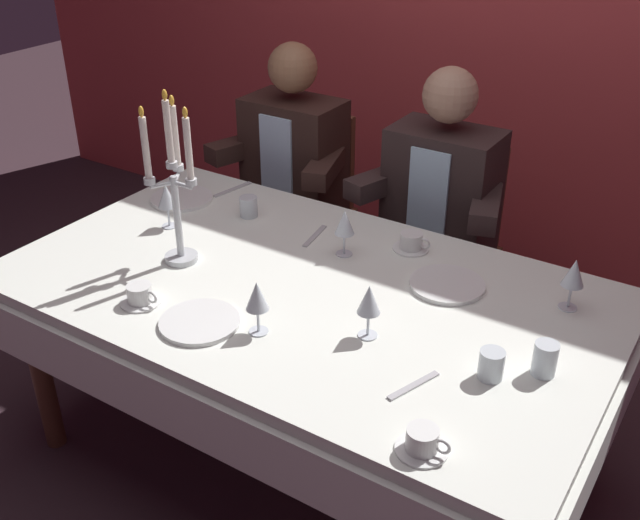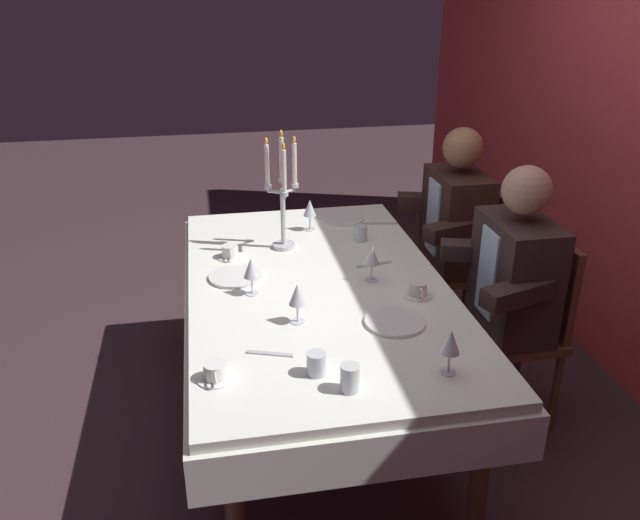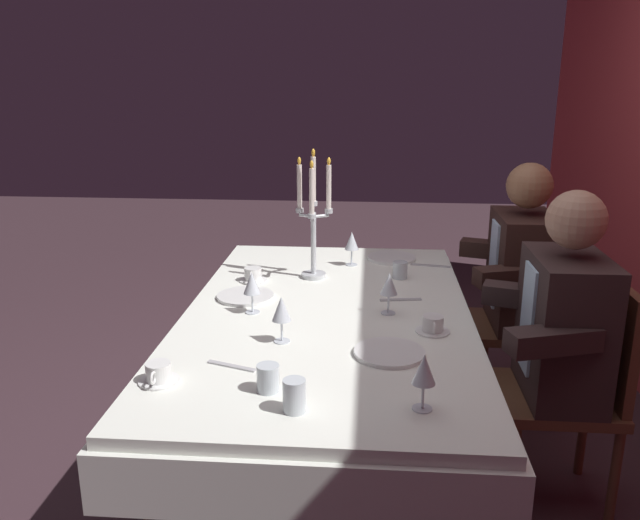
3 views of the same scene
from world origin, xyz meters
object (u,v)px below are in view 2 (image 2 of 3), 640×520
wine_glass_4 (297,296)px  coffee_cup_2 (230,252)px  dinner_plate_2 (395,322)px  wine_glass_1 (251,269)px  dinner_plate_1 (342,218)px  candelabra (283,197)px  wine_glass_3 (310,209)px  water_tumbler_0 (361,233)px  water_tumbler_1 (350,378)px  water_tumbler_2 (316,364)px  coffee_cup_0 (418,290)px  seated_diner_1 (516,276)px  seated_diner_0 (457,220)px  coffee_cup_1 (215,373)px  dining_table (318,308)px  dinner_plate_0 (235,276)px  wine_glass_0 (451,343)px  wine_glass_2 (372,256)px

wine_glass_4 → coffee_cup_2: bearing=-161.5°
dinner_plate_2 → wine_glass_1: wine_glass_1 is taller
dinner_plate_1 → coffee_cup_2: (0.40, -0.62, 0.02)m
candelabra → wine_glass_3: 0.30m
water_tumbler_0 → wine_glass_3: bearing=-130.0°
candelabra → water_tumbler_0: candelabra is taller
water_tumbler_1 → coffee_cup_2: 1.17m
wine_glass_1 → water_tumbler_2: (0.63, 0.16, -0.07)m
candelabra → wine_glass_1: 0.52m
candelabra → wine_glass_1: size_ratio=3.52×
dinner_plate_2 → coffee_cup_0: bearing=142.2°
dinner_plate_1 → wine_glass_3: bearing=-59.0°
wine_glass_3 → wine_glass_4: bearing=-12.5°
dinner_plate_1 → seated_diner_1: seated_diner_1 is taller
dinner_plate_2 → wine_glass_4: bearing=-101.8°
dinner_plate_2 → wine_glass_1: size_ratio=1.44×
seated_diner_0 → coffee_cup_1: bearing=-46.6°
dining_table → dinner_plate_0: dinner_plate_0 is taller
water_tumbler_1 → seated_diner_1: seated_diner_1 is taller
wine_glass_1 → coffee_cup_2: (-0.39, -0.07, -0.09)m
coffee_cup_1 → seated_diner_1: (-0.57, 1.35, -0.03)m
dining_table → seated_diner_1: bearing=85.6°
candelabra → seated_diner_0: size_ratio=0.47×
dinner_plate_1 → coffee_cup_1: 1.57m
dinner_plate_0 → coffee_cup_0: 0.80m
wine_glass_1 → wine_glass_0: bearing=40.6°
candelabra → wine_glass_0: candelabra is taller
coffee_cup_2 → water_tumbler_1: bearing=15.8°
dining_table → wine_glass_3: (-0.63, 0.07, 0.23)m
wine_glass_0 → water_tumbler_0: (-1.18, -0.02, -0.08)m
wine_glass_4 → seated_diner_1: 1.05m
dinner_plate_2 → coffee_cup_1: 0.74m
wine_glass_0 → seated_diner_1: size_ratio=0.13×
wine_glass_0 → wine_glass_4: size_ratio=1.00×
dinner_plate_2 → coffee_cup_1: (0.25, -0.69, 0.02)m
coffee_cup_1 → seated_diner_1: 1.46m
wine_glass_0 → coffee_cup_0: size_ratio=1.24×
wine_glass_1 → coffee_cup_1: (0.60, -0.18, -0.09)m
seated_diner_0 → water_tumbler_2: bearing=-37.8°
dinner_plate_2 → coffee_cup_1: bearing=-70.1°
wine_glass_0 → water_tumbler_0: wine_glass_0 is taller
wine_glass_3 → wine_glass_0: bearing=10.0°
dinner_plate_0 → wine_glass_4: wine_glass_4 is taller
coffee_cup_1 → coffee_cup_2: bearing=173.8°
wine_glass_3 → candelabra: bearing=-38.6°
water_tumbler_2 → wine_glass_0: bearing=80.7°
dinner_plate_0 → seated_diner_0: (-0.51, 1.23, -0.01)m
dining_table → dinner_plate_1: size_ratio=8.14×
dining_table → wine_glass_2: size_ratio=11.83×
wine_glass_3 → seated_diner_1: 1.08m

